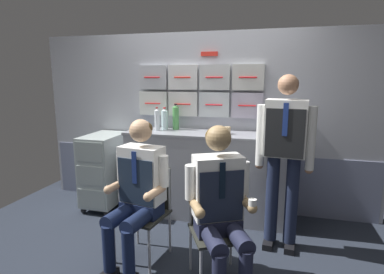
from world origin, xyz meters
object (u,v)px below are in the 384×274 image
crew_member_standing (285,149)px  coffee_cup_white (145,124)px  crew_member_left (137,187)px  service_trolley (105,169)px  crew_member_right (221,202)px  water_bottle_tall (176,117)px  folding_chair_right (214,217)px  folding_chair_left (148,202)px

crew_member_standing → coffee_cup_white: (-1.68, 0.67, 0.07)m
crew_member_left → coffee_cup_white: (-0.47, 1.26, 0.34)m
service_trolley → coffee_cup_white: bearing=28.7°
crew_member_right → water_bottle_tall: size_ratio=4.10×
crew_member_right → coffee_cup_white: size_ratio=14.76×
service_trolley → water_bottle_tall: 1.11m
crew_member_left → crew_member_right: bearing=-10.5°
folding_chair_right → coffee_cup_white: (-1.15, 1.26, 0.54)m
service_trolley → water_bottle_tall: water_bottle_tall is taller
crew_member_standing → coffee_cup_white: 1.82m
service_trolley → folding_chair_left: size_ratio=1.13×
folding_chair_left → crew_member_right: crew_member_right is taller
folding_chair_left → crew_member_right: 0.80m
crew_member_right → water_bottle_tall: (-0.79, 1.36, 0.45)m
service_trolley → crew_member_left: crew_member_left is taller
folding_chair_right → water_bottle_tall: 1.56m
folding_chair_left → folding_chair_right: bearing=-13.3°
folding_chair_left → crew_member_standing: 1.35m
folding_chair_right → crew_member_right: bearing=-62.3°
service_trolley → crew_member_standing: (2.13, -0.43, 0.48)m
coffee_cup_white → folding_chair_right: bearing=-47.7°
coffee_cup_white → folding_chair_left: bearing=-65.8°
crew_member_right → crew_member_standing: 0.91m
folding_chair_right → crew_member_right: size_ratio=0.65×
service_trolley → folding_chair_left: 1.28m
water_bottle_tall → coffee_cup_white: size_ratio=3.60×
service_trolley → crew_member_standing: 2.23m
service_trolley → crew_member_right: 2.04m
crew_member_left → water_bottle_tall: water_bottle_tall is taller
crew_member_left → coffee_cup_white: bearing=110.6°
crew_member_left → coffee_cup_white: size_ratio=14.79×
crew_member_left → crew_member_standing: (1.21, 0.59, 0.28)m
folding_chair_right → crew_member_standing: 0.93m
crew_member_standing → coffee_cup_white: crew_member_standing is taller
folding_chair_left → crew_member_left: size_ratio=0.65×
coffee_cup_white → crew_member_right: bearing=-48.9°
service_trolley → crew_member_standing: crew_member_standing is taller
folding_chair_left → folding_chair_right: (0.65, -0.15, 0.00)m
service_trolley → crew_member_right: size_ratio=0.73×
folding_chair_right → service_trolley: bearing=147.6°
folding_chair_left → water_bottle_tall: bearing=93.8°
water_bottle_tall → crew_member_standing: bearing=-26.8°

